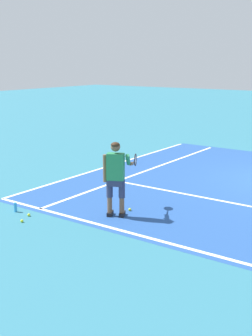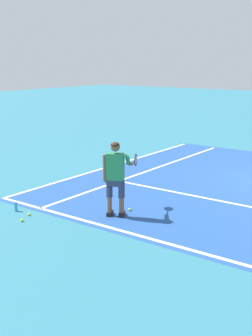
# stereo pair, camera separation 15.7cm
# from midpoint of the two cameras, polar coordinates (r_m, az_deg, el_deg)

# --- Properties ---
(line_baseline) EXTENTS (10.98, 0.10, 0.01)m
(line_baseline) POSITION_cam_midpoint_polar(r_m,az_deg,el_deg) (8.46, 8.43, -10.45)
(line_baseline) COLOR white
(line_baseline) RESTS_ON ground
(line_singles_left) EXTENTS (0.10, 9.49, 0.01)m
(line_singles_left) POSITION_cam_midpoint_polar(r_m,az_deg,el_deg) (14.33, 2.50, -0.27)
(line_singles_left) COLOR white
(line_singles_left) RESTS_ON ground
(line_doubles_left) EXTENTS (0.10, 9.49, 0.01)m
(line_doubles_left) POSITION_cam_midpoint_polar(r_m,az_deg,el_deg) (15.10, -1.87, 0.45)
(line_doubles_left) COLOR white
(line_doubles_left) RESTS_ON ground
(tennis_player) EXTENTS (0.56, 1.23, 1.71)m
(tennis_player) POSITION_cam_midpoint_polar(r_m,az_deg,el_deg) (9.86, -1.73, -0.75)
(tennis_player) COLOR black
(tennis_player) RESTS_ON ground
(tennis_ball_near_feet) EXTENTS (0.07, 0.07, 0.07)m
(tennis_ball_near_feet) POSITION_cam_midpoint_polar(r_m,az_deg,el_deg) (10.46, 0.06, -5.37)
(tennis_ball_near_feet) COLOR #CCE02D
(tennis_ball_near_feet) RESTS_ON ground
(tennis_ball_by_baseline) EXTENTS (0.07, 0.07, 0.07)m
(tennis_ball_by_baseline) POSITION_cam_midpoint_polar(r_m,az_deg,el_deg) (10.02, -13.71, -6.64)
(tennis_ball_by_baseline) COLOR #CCE02D
(tennis_ball_by_baseline) RESTS_ON ground
(tennis_ball_mid_court) EXTENTS (0.07, 0.07, 0.07)m
(tennis_ball_mid_court) POSITION_cam_midpoint_polar(r_m,az_deg,el_deg) (10.37, -12.84, -5.90)
(tennis_ball_mid_court) COLOR #CCE02D
(tennis_ball_mid_court) RESTS_ON ground
(water_bottle) EXTENTS (0.07, 0.07, 0.22)m
(water_bottle) POSITION_cam_midpoint_polar(r_m,az_deg,el_deg) (10.70, -14.46, -4.93)
(water_bottle) COLOR #3393D6
(water_bottle) RESTS_ON ground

